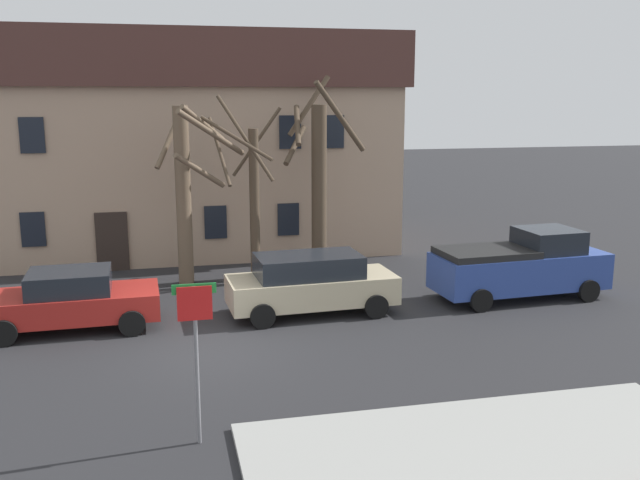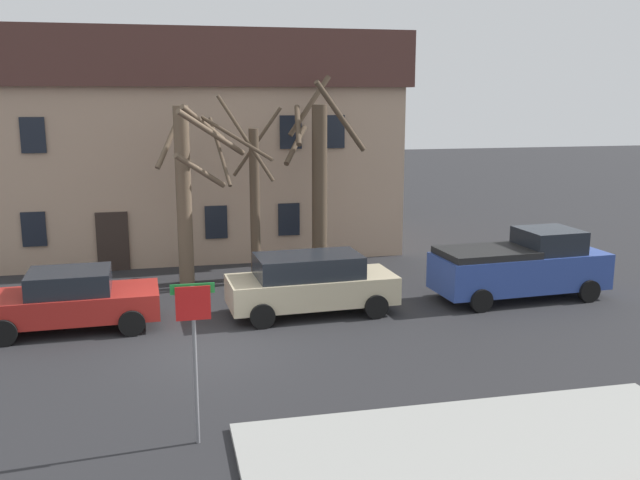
{
  "view_description": "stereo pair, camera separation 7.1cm",
  "coord_description": "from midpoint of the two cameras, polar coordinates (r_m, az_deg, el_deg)",
  "views": [
    {
      "loc": [
        -0.96,
        -16.45,
        6.13
      ],
      "look_at": [
        3.45,
        2.79,
        2.05
      ],
      "focal_mm": 39.56,
      "sensor_mm": 36.0,
      "label": 1
    },
    {
      "loc": [
        -0.89,
        -16.46,
        6.13
      ],
      "look_at": [
        3.45,
        2.79,
        2.05
      ],
      "focal_mm": 39.56,
      "sensor_mm": 36.0,
      "label": 2
    }
  ],
  "objects": [
    {
      "name": "tree_bare_near",
      "position": [
        23.08,
        -10.7,
        4.15
      ],
      "size": [
        2.9,
        2.91,
        5.86
      ],
      "color": "brown",
      "rests_on": "ground_plane"
    },
    {
      "name": "ground_plane",
      "position": [
        17.58,
        -8.99,
        -8.88
      ],
      "size": [
        120.0,
        120.0,
        0.0
      ],
      "primitive_type": "plane",
      "color": "#262628"
    },
    {
      "name": "tree_bare_far",
      "position": [
        24.1,
        -0.03,
        4.92
      ],
      "size": [
        2.81,
        2.81,
        6.8
      ],
      "color": "#4C3D2D",
      "rests_on": "ground_plane"
    },
    {
      "name": "car_beige_wagon",
      "position": [
        19.99,
        -0.65,
        -3.49
      ],
      "size": [
        4.82,
        2.25,
        1.72
      ],
      "color": "#C6B793",
      "rests_on": "ground_plane"
    },
    {
      "name": "tree_bare_mid",
      "position": [
        22.92,
        -5.45,
        3.77
      ],
      "size": [
        2.73,
        2.75,
        6.13
      ],
      "color": "#4C3D2D",
      "rests_on": "ground_plane"
    },
    {
      "name": "pickup_truck_blue",
      "position": [
        22.35,
        16.06,
        -2.01
      ],
      "size": [
        5.41,
        2.38,
        2.11
      ],
      "color": "#2D4799",
      "rests_on": "ground_plane"
    },
    {
      "name": "car_red_sedan",
      "position": [
        19.82,
        -19.41,
        -4.58
      ],
      "size": [
        4.6,
        2.22,
        1.6
      ],
      "color": "#AD231E",
      "rests_on": "ground_plane"
    },
    {
      "name": "street_sign_pole",
      "position": [
        12.53,
        -9.99,
        -7.47
      ],
      "size": [
        0.76,
        0.07,
        2.95
      ],
      "color": "slate",
      "rests_on": "ground_plane"
    },
    {
      "name": "building_main",
      "position": [
        28.81,
        -10.27,
        7.84
      ],
      "size": [
        16.05,
        7.23,
        8.43
      ],
      "color": "tan",
      "rests_on": "ground_plane"
    }
  ]
}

